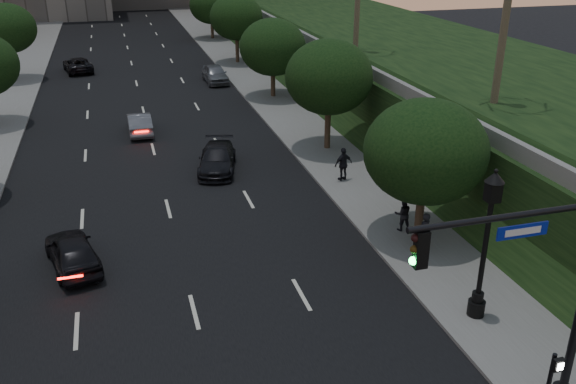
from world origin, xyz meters
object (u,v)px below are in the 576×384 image
object	(u,v)px
sedan_far_right	(215,74)
pedestrian_a	(424,233)
sedan_near_left	(72,251)
traffic_signal_mast	(550,299)
sedan_mid_left	(139,123)
sedan_far_left	(78,65)
sedan_near_right	(217,159)
pedestrian_b	(403,214)
street_lamp	(484,252)
pedestrian_c	(343,164)

from	to	relation	value
sedan_far_right	pedestrian_a	size ratio (longest dim) A/B	2.63
pedestrian_a	sedan_near_left	bearing A→B (deg)	-33.80
traffic_signal_mast	pedestrian_a	size ratio (longest dim) A/B	4.01
sedan_mid_left	sedan_far_right	xyz separation A→B (m)	(7.27, 12.87, 0.08)
sedan_far_left	sedan_near_right	distance (m)	29.96
sedan_mid_left	sedan_near_left	bearing A→B (deg)	77.15
sedan_mid_left	sedan_near_right	xyz separation A→B (m)	(3.77, -8.09, -0.01)
sedan_far_right	pedestrian_a	xyz separation A→B (m)	(3.05, -32.84, 0.24)
sedan_mid_left	sedan_far_left	bearing A→B (deg)	-78.69
pedestrian_a	pedestrian_b	distance (m)	2.04
traffic_signal_mast	sedan_mid_left	size ratio (longest dim) A/B	1.65
pedestrian_a	sedan_near_right	bearing A→B (deg)	-83.04
sedan_far_left	pedestrian_a	xyz separation A→B (m)	(14.77, -40.69, 0.34)
pedestrian_a	sedan_mid_left	bearing A→B (deg)	-84.59
sedan_near_left	sedan_mid_left	distance (m)	17.42
traffic_signal_mast	sedan_near_left	distance (m)	17.59
sedan_far_right	pedestrian_a	distance (m)	32.99
street_lamp	sedan_near_right	xyz separation A→B (m)	(-6.20, 16.50, -1.95)
sedan_near_left	sedan_far_right	size ratio (longest dim) A/B	0.92
sedan_far_right	pedestrian_c	xyz separation A→B (m)	(2.65, -24.59, 0.28)
sedan_mid_left	traffic_signal_mast	bearing A→B (deg)	106.56
sedan_far_left	sedan_far_right	xyz separation A→B (m)	(11.71, -7.85, 0.10)
traffic_signal_mast	sedan_mid_left	bearing A→B (deg)	107.36
street_lamp	pedestrian_b	size ratio (longest dim) A/B	3.59
traffic_signal_mast	sedan_near_left	world-z (taller)	traffic_signal_mast
sedan_near_left	sedan_near_right	world-z (taller)	sedan_near_left
sedan_far_right	pedestrian_a	world-z (taller)	pedestrian_a
street_lamp	sedan_near_right	distance (m)	17.74
traffic_signal_mast	sedan_mid_left	xyz separation A→B (m)	(-9.03, 28.88, -2.97)
street_lamp	sedan_near_left	distance (m)	15.68
sedan_near_left	sedan_near_right	xyz separation A→B (m)	(7.41, 8.94, -0.03)
traffic_signal_mast	sedan_far_left	xyz separation A→B (m)	(-13.47, 49.59, -2.99)
sedan_mid_left	pedestrian_c	world-z (taller)	pedestrian_c
sedan_near_right	pedestrian_c	size ratio (longest dim) A/B	2.62
sedan_near_left	pedestrian_c	world-z (taller)	pedestrian_c
sedan_near_left	sedan_far_right	xyz separation A→B (m)	(10.91, 29.91, 0.06)
sedan_far_left	pedestrian_a	bearing A→B (deg)	100.20
street_lamp	sedan_mid_left	world-z (taller)	street_lamp
street_lamp	pedestrian_a	world-z (taller)	street_lamp
sedan_near_right	sedan_far_right	distance (m)	21.26
pedestrian_b	sedan_near_right	bearing A→B (deg)	-42.46
sedan_mid_left	pedestrian_a	bearing A→B (deg)	116.54
sedan_near_left	pedestrian_a	distance (m)	14.27
traffic_signal_mast	pedestrian_a	xyz separation A→B (m)	(1.30, 8.90, -2.65)
sedan_mid_left	sedan_far_left	distance (m)	21.19
sedan_mid_left	sedan_far_left	size ratio (longest dim) A/B	0.86
sedan_near_right	pedestrian_c	bearing A→B (deg)	-16.55
pedestrian_b	sedan_far_right	bearing A→B (deg)	-70.54
sedan_mid_left	pedestrian_b	world-z (taller)	pedestrian_b
pedestrian_b	pedestrian_c	size ratio (longest dim) A/B	0.86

